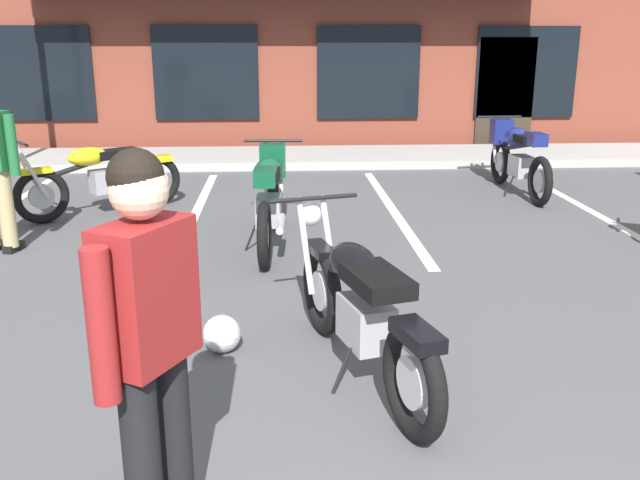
# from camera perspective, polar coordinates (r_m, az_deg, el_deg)

# --- Properties ---
(ground_plane) EXTENTS (80.00, 80.00, 0.00)m
(ground_plane) POSITION_cam_1_polar(r_m,az_deg,el_deg) (5.14, -1.09, -7.08)
(ground_plane) COLOR #515154
(sidewalk_kerb) EXTENTS (22.00, 1.80, 0.14)m
(sidewalk_kerb) POSITION_cam_1_polar(r_m,az_deg,el_deg) (12.02, -2.53, 6.91)
(sidewalk_kerb) COLOR #A8A59E
(sidewalk_kerb) RESTS_ON ground_plane
(brick_storefront_building) EXTENTS (15.19, 6.10, 3.63)m
(brick_storefront_building) POSITION_cam_1_polar(r_m,az_deg,el_deg) (15.75, -2.87, 15.53)
(brick_storefront_building) COLOR brown
(brick_storefront_building) RESTS_ON ground_plane
(painted_stall_lines) EXTENTS (7.46, 4.80, 0.01)m
(painted_stall_lines) POSITION_cam_1_polar(r_m,az_deg,el_deg) (8.50, -2.10, 2.47)
(painted_stall_lines) COLOR silver
(painted_stall_lines) RESTS_ON ground_plane
(motorcycle_foreground_classic) EXTENTS (0.93, 2.06, 0.98)m
(motorcycle_foreground_classic) POSITION_cam_1_polar(r_m,az_deg,el_deg) (4.23, 3.34, -5.59)
(motorcycle_foreground_classic) COLOR black
(motorcycle_foreground_classic) RESTS_ON ground_plane
(motorcycle_black_cruiser) EXTENTS (1.81, 1.45, 0.98)m
(motorcycle_black_cruiser) POSITION_cam_1_polar(r_m,az_deg,el_deg) (8.66, -17.97, 5.05)
(motorcycle_black_cruiser) COLOR black
(motorcycle_black_cruiser) RESTS_ON ground_plane
(motorcycle_green_cafe_racer) EXTENTS (0.66, 2.11, 0.98)m
(motorcycle_green_cafe_racer) POSITION_cam_1_polar(r_m,az_deg,el_deg) (7.03, -4.23, 3.89)
(motorcycle_green_cafe_racer) COLOR black
(motorcycle_green_cafe_racer) RESTS_ON ground_plane
(motorcycle_orange_scrambler) EXTENTS (0.66, 2.11, 0.98)m
(motorcycle_orange_scrambler) POSITION_cam_1_polar(r_m,az_deg,el_deg) (9.85, 16.14, 6.88)
(motorcycle_orange_scrambler) COLOR black
(motorcycle_orange_scrambler) RESTS_ON ground_plane
(person_in_shorts_foreground) EXTENTS (0.40, 0.57, 1.68)m
(person_in_shorts_foreground) POSITION_cam_1_polar(r_m,az_deg,el_deg) (2.74, -14.04, -7.64)
(person_in_shorts_foreground) COLOR black
(person_in_shorts_foreground) RESTS_ON ground_plane
(helmet_on_pavement) EXTENTS (0.26, 0.26, 0.26)m
(helmet_on_pavement) POSITION_cam_1_polar(r_m,az_deg,el_deg) (4.72, -8.21, -7.75)
(helmet_on_pavement) COLOR silver
(helmet_on_pavement) RESTS_ON ground_plane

